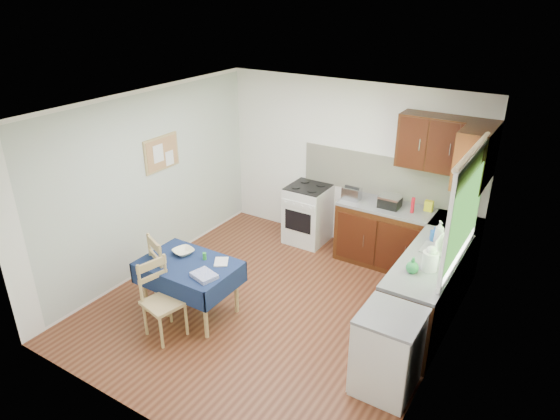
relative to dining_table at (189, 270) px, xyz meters
The scene contains 33 objects.
floor 1.15m from the dining_table, 37.15° to the left, with size 4.20×4.20×0.00m, color #4C2414.
ceiling 2.15m from the dining_table, 37.15° to the left, with size 4.00×4.20×0.02m, color white.
wall_back 2.89m from the dining_table, 73.69° to the left, with size 4.00×0.02×2.50m, color white.
wall_front 1.82m from the dining_table, 62.28° to the right, with size 4.00×0.02×2.50m, color white.
wall_left 1.50m from the dining_table, 153.72° to the left, with size 0.02×4.20×2.50m, color silver.
wall_right 2.93m from the dining_table, 12.10° to the left, with size 0.02×4.20×2.50m, color white.
base_cabinets 2.84m from the dining_table, 40.84° to the left, with size 1.90×2.30×0.86m.
worktop_back 3.04m from the dining_table, 52.51° to the left, with size 1.90×0.60×0.04m, color slate.
worktop_right 2.80m from the dining_table, 26.63° to the left, with size 0.60×1.70×0.04m, color slate.
worktop_corner 3.47m from the dining_table, 43.93° to the left, with size 0.60×0.60×0.04m, color slate.
splashback 3.11m from the dining_table, 61.79° to the left, with size 2.70×0.02×0.60m, color white.
upper_cabinets 3.56m from the dining_table, 46.02° to the left, with size 1.20×0.85×0.70m.
stove 2.42m from the dining_table, 83.12° to the left, with size 0.60×0.61×0.92m.
window 3.23m from the dining_table, 25.18° to the left, with size 0.04×1.48×1.26m.
fridge 2.49m from the dining_table, ahead, with size 0.58×0.60×0.89m.
corkboard 1.80m from the dining_table, 142.76° to the left, with size 0.04×0.62×0.47m.
dining_table is the anchor object (origin of this frame).
chair_far 0.31m from the dining_table, behind, with size 0.58×0.58×0.99m.
chair_near 0.49m from the dining_table, 89.24° to the right, with size 0.49×0.49×0.93m.
toaster 2.57m from the dining_table, 66.00° to the left, with size 0.26×0.16×0.20m.
sandwich_press 2.87m from the dining_table, 56.04° to the left, with size 0.28×0.24×0.16m.
sauce_bottle 3.05m from the dining_table, 50.73° to the left, with size 0.05×0.05×0.22m, color red.
yellow_packet 3.28m from the dining_table, 50.33° to the left, with size 0.11×0.07×0.15m, color gold.
dish_rack 2.94m from the dining_table, 30.27° to the left, with size 0.39×0.30×0.19m.
kettle 2.77m from the dining_table, 21.61° to the left, with size 0.17×0.17×0.29m.
cup 3.41m from the dining_table, 42.91° to the left, with size 0.13×0.13×0.10m, color silver.
soap_bottle_a 3.00m from the dining_table, 34.41° to the left, with size 0.11×0.11×0.28m, color silver.
soap_bottle_b 2.96m from the dining_table, 35.48° to the left, with size 0.08×0.08×0.18m, color blue.
soap_bottle_c 2.58m from the dining_table, 19.60° to the left, with size 0.14×0.14×0.17m, color #268C42.
plate_bowl 0.27m from the dining_table, 145.40° to the left, with size 0.24×0.24×0.06m, color #EDE8C2.
book 0.33m from the dining_table, 32.86° to the left, with size 0.16×0.22×0.02m, color white.
spice_jar 0.25m from the dining_table, 54.71° to the left, with size 0.04×0.04×0.09m, color green.
tea_towel 0.42m from the dining_table, 21.70° to the right, with size 0.27×0.21×0.05m, color #2A3D9B.
Camera 1 is at (2.84, -4.35, 3.71)m, focal length 32.00 mm.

